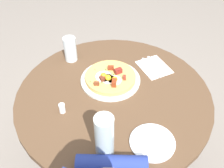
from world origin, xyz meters
TOP-DOWN VIEW (x-y plane):
  - dining_table at (0.00, 0.00)m, footprint 0.94×0.94m
  - pizza_plate at (0.05, -0.08)m, footprint 0.30×0.30m
  - breakfast_pizza at (0.05, -0.08)m, footprint 0.25×0.25m
  - bread_plate at (-0.25, 0.20)m, footprint 0.18×0.18m
  - napkin at (-0.13, -0.27)m, footprint 0.22×0.22m
  - fork at (-0.11, -0.25)m, footprint 0.14×0.13m
  - knife at (-0.14, -0.28)m, footprint 0.14×0.13m
  - water_glass at (0.32, -0.16)m, footprint 0.07×0.07m
  - water_bottle at (-0.09, 0.32)m, footprint 0.07×0.07m
  - salt_shaker at (0.17, 0.19)m, footprint 0.03×0.03m

SIDE VIEW (x-z plane):
  - dining_table at x=0.00m, z-range 0.19..0.92m
  - napkin at x=-0.13m, z-range 0.73..0.73m
  - bread_plate at x=-0.25m, z-range 0.73..0.74m
  - pizza_plate at x=0.05m, z-range 0.73..0.74m
  - fork at x=-0.11m, z-range 0.73..0.74m
  - knife at x=-0.14m, z-range 0.73..0.74m
  - salt_shaker at x=0.17m, z-range 0.73..0.77m
  - breakfast_pizza at x=0.05m, z-range 0.73..0.78m
  - water_glass at x=0.32m, z-range 0.73..0.87m
  - water_bottle at x=-0.09m, z-range 0.73..0.93m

